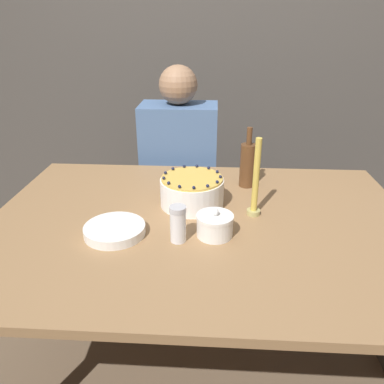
% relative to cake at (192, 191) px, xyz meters
% --- Properties ---
extents(ground_plane, '(12.00, 12.00, 0.00)m').
position_rel_cake_xyz_m(ground_plane, '(0.04, -0.13, -0.78)').
color(ground_plane, brown).
extents(wall_behind, '(8.00, 0.05, 2.60)m').
position_rel_cake_xyz_m(wall_behind, '(0.04, 1.27, 0.52)').
color(wall_behind, '#4C4742').
rests_on(wall_behind, ground_plane).
extents(dining_table, '(1.53, 1.08, 0.72)m').
position_rel_cake_xyz_m(dining_table, '(0.04, -0.13, -0.15)').
color(dining_table, '#936D47').
rests_on(dining_table, ground_plane).
extents(cake, '(0.24, 0.24, 0.13)m').
position_rel_cake_xyz_m(cake, '(0.00, 0.00, 0.00)').
color(cake, white).
rests_on(cake, dining_table).
extents(sugar_bowl, '(0.12, 0.12, 0.10)m').
position_rel_cake_xyz_m(sugar_bowl, '(0.09, -0.22, -0.02)').
color(sugar_bowl, white).
rests_on(sugar_bowl, dining_table).
extents(sugar_shaker, '(0.05, 0.05, 0.12)m').
position_rel_cake_xyz_m(sugar_shaker, '(-0.03, -0.27, 0.01)').
color(sugar_shaker, white).
rests_on(sugar_shaker, dining_table).
extents(plate_stack, '(0.20, 0.20, 0.03)m').
position_rel_cake_xyz_m(plate_stack, '(-0.24, -0.24, -0.04)').
color(plate_stack, white).
rests_on(plate_stack, dining_table).
extents(candle, '(0.05, 0.05, 0.29)m').
position_rel_cake_xyz_m(candle, '(0.23, -0.07, 0.06)').
color(candle, tan).
rests_on(candle, dining_table).
extents(bottle, '(0.06, 0.06, 0.26)m').
position_rel_cake_xyz_m(bottle, '(0.22, 0.19, 0.04)').
color(bottle, brown).
rests_on(bottle, dining_table).
extents(person_man_blue_shirt, '(0.40, 0.34, 1.18)m').
position_rel_cake_xyz_m(person_man_blue_shirt, '(-0.11, 0.61, -0.27)').
color(person_man_blue_shirt, '#473D33').
rests_on(person_man_blue_shirt, ground_plane).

